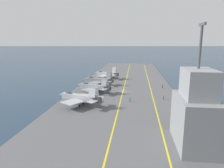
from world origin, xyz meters
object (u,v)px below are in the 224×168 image
object	(u,v)px
island_tower	(196,114)
parked_jet_fourth	(106,74)
crew_brown_vest	(164,97)
crew_red_vest	(163,86)
parked_jet_third	(99,80)
crew_green_vest	(130,99)
parked_jet_nearest	(79,97)
parked_jet_second	(94,87)

from	to	relation	value
island_tower	parked_jet_fourth	bearing A→B (deg)	21.53
crew_brown_vest	island_tower	bearing A→B (deg)	-177.13
crew_red_vest	parked_jet_third	bearing A→B (deg)	82.66
island_tower	crew_green_vest	bearing A→B (deg)	26.03
parked_jet_nearest	parked_jet_second	world-z (taller)	parked_jet_nearest
parked_jet_second	crew_brown_vest	xyz separation A→B (m)	(-7.37, -27.35, -1.49)
crew_green_vest	island_tower	distance (m)	31.65
parked_jet_second	parked_jet_third	world-z (taller)	parked_jet_third
crew_red_vest	crew_brown_vest	bearing A→B (deg)	173.88
parked_jet_nearest	parked_jet_second	xyz separation A→B (m)	(17.57, -1.16, -0.31)
crew_brown_vest	parked_jet_nearest	bearing A→B (deg)	109.67
parked_jet_fourth	crew_green_vest	distance (m)	46.44
parked_jet_third	crew_brown_vest	distance (m)	35.90
parked_jet_nearest	island_tower	size ratio (longest dim) A/B	0.69
crew_red_vest	island_tower	xyz separation A→B (m)	(-51.02, 0.36, 5.66)
crew_green_vest	crew_red_vest	size ratio (longest dim) A/B	0.99
crew_green_vest	parked_jet_nearest	bearing A→B (deg)	109.12
parked_jet_nearest	crew_red_vest	bearing A→B (deg)	-46.68
parked_jet_fourth	crew_green_vest	bearing A→B (deg)	-161.49
parked_jet_nearest	parked_jet_fourth	distance (m)	49.75
crew_green_vest	crew_brown_vest	distance (m)	12.84
parked_jet_third	crew_brown_vest	bearing A→B (deg)	-128.70
crew_brown_vest	crew_green_vest	bearing A→B (deg)	110.43
parked_jet_nearest	island_tower	distance (m)	37.68
parked_jet_nearest	parked_jet_third	xyz separation A→B (m)	(32.63, -0.52, -0.35)
parked_jet_nearest	parked_jet_fourth	world-z (taller)	parked_jet_fourth
parked_jet_fourth	crew_red_vest	distance (m)	35.63
parked_jet_third	crew_red_vest	world-z (taller)	parked_jet_third
parked_jet_second	crew_red_vest	size ratio (longest dim) A/B	8.94
crew_green_vest	crew_red_vest	bearing A→B (deg)	-31.32
crew_red_vest	parked_jet_fourth	bearing A→B (deg)	53.92
crew_brown_vest	crew_red_vest	size ratio (longest dim) A/B	0.95
parked_jet_second	crew_red_vest	world-z (taller)	parked_jet_second
parked_jet_nearest	parked_jet_second	bearing A→B (deg)	-3.78
parked_jet_second	crew_red_vest	bearing A→B (deg)	-69.12
parked_jet_second	parked_jet_third	distance (m)	15.07
parked_jet_second	parked_jet_fourth	world-z (taller)	parked_jet_fourth
crew_brown_vest	crew_red_vest	bearing A→B (deg)	-6.12
crew_green_vest	island_tower	bearing A→B (deg)	-153.97
parked_jet_second	parked_jet_third	size ratio (longest dim) A/B	1.02
parked_jet_nearest	crew_brown_vest	world-z (taller)	parked_jet_nearest
crew_red_vest	island_tower	distance (m)	51.34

